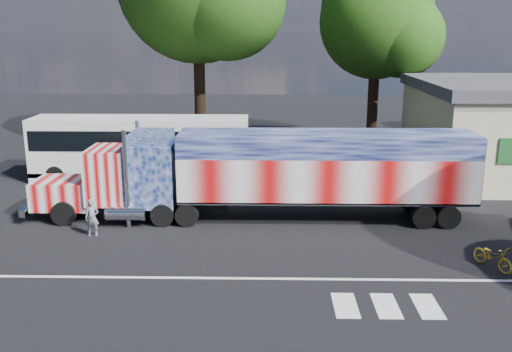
{
  "coord_description": "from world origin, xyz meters",
  "views": [
    {
      "loc": [
        0.49,
        -20.13,
        7.92
      ],
      "look_at": [
        0.0,
        3.0,
        1.9
      ],
      "focal_mm": 40.0,
      "sensor_mm": 36.0,
      "label": 1
    }
  ],
  "objects_px": {
    "semi_truck": "(270,172)",
    "woman": "(92,218)",
    "tree_ne_a": "(379,22)",
    "bicycle": "(493,256)",
    "coach_bus": "(141,147)"
  },
  "relations": [
    {
      "from": "semi_truck",
      "to": "coach_bus",
      "type": "bearing_deg",
      "value": 136.52
    },
    {
      "from": "tree_ne_a",
      "to": "semi_truck",
      "type": "bearing_deg",
      "value": -114.68
    },
    {
      "from": "semi_truck",
      "to": "woman",
      "type": "xyz_separation_m",
      "value": [
        -6.97,
        -2.2,
        -1.33
      ]
    },
    {
      "from": "semi_truck",
      "to": "bicycle",
      "type": "distance_m",
      "value": 9.22
    },
    {
      "from": "coach_bus",
      "to": "bicycle",
      "type": "distance_m",
      "value": 18.58
    },
    {
      "from": "coach_bus",
      "to": "tree_ne_a",
      "type": "bearing_deg",
      "value": 32.4
    },
    {
      "from": "bicycle",
      "to": "semi_truck",
      "type": "bearing_deg",
      "value": 118.18
    },
    {
      "from": "coach_bus",
      "to": "tree_ne_a",
      "type": "xyz_separation_m",
      "value": [
        14.02,
        8.9,
        6.55
      ]
    },
    {
      "from": "coach_bus",
      "to": "bicycle",
      "type": "relative_size",
      "value": 7.15
    },
    {
      "from": "bicycle",
      "to": "tree_ne_a",
      "type": "height_order",
      "value": "tree_ne_a"
    },
    {
      "from": "bicycle",
      "to": "tree_ne_a",
      "type": "distance_m",
      "value": 21.96
    },
    {
      "from": "coach_bus",
      "to": "semi_truck",
      "type": "bearing_deg",
      "value": -43.48
    },
    {
      "from": "woman",
      "to": "tree_ne_a",
      "type": "relative_size",
      "value": 0.12
    },
    {
      "from": "semi_truck",
      "to": "woman",
      "type": "relative_size",
      "value": 12.79
    },
    {
      "from": "coach_bus",
      "to": "woman",
      "type": "distance_m",
      "value": 8.82
    }
  ]
}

